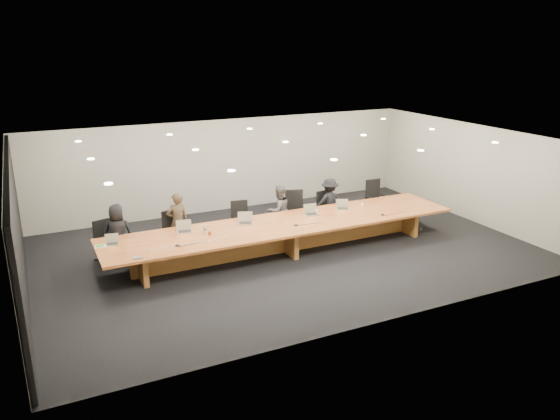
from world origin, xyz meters
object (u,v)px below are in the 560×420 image
at_px(chair_far_left, 106,241).
at_px(laptop_b, 184,227).
at_px(laptop_c, 245,218).
at_px(chair_mid_right, 295,212).
at_px(amber_mug, 210,233).
at_px(laptop_e, 343,204).
at_px(chair_far_right, 377,199).
at_px(mic_right, 383,214).
at_px(paper_cup_near, 316,211).
at_px(paper_cup_far, 362,205).
at_px(person_b, 178,222).
at_px(water_bottle, 205,229).
at_px(chair_mid_left, 241,221).
at_px(laptop_a, 112,240).
at_px(mic_center, 296,225).
at_px(chair_right, 327,209).
at_px(person_a, 118,233).
at_px(av_box, 138,257).
at_px(mic_left, 177,245).
at_px(conference_table, 285,232).
at_px(laptop_d, 312,210).
at_px(chair_left, 175,231).
at_px(person_d, 329,202).
at_px(person_c, 279,210).

distance_m(chair_far_left, laptop_b, 1.93).
bearing_deg(laptop_c, chair_mid_right, 44.43).
bearing_deg(amber_mug, laptop_e, 5.80).
xyz_separation_m(chair_far_right, mic_right, (-1.07, -1.75, 0.18)).
bearing_deg(chair_far_left, chair_far_right, -16.53).
xyz_separation_m(laptop_c, paper_cup_near, (2.01, 0.02, -0.10)).
height_order(chair_mid_right, paper_cup_far, chair_mid_right).
relative_size(chair_mid_right, mic_right, 10.45).
relative_size(amber_mug, mic_right, 0.81).
xyz_separation_m(person_b, amber_mug, (0.42, -1.23, 0.04)).
bearing_deg(water_bottle, laptop_b, 145.46).
distance_m(chair_far_right, laptop_e, 1.95).
relative_size(chair_mid_left, paper_cup_far, 12.56).
height_order(laptop_a, mic_center, laptop_a).
relative_size(chair_right, person_a, 0.71).
bearing_deg(av_box, paper_cup_near, 24.63).
xyz_separation_m(chair_mid_right, mic_left, (-3.70, -1.53, 0.18)).
distance_m(chair_mid_left, chair_mid_right, 1.58).
bearing_deg(amber_mug, paper_cup_near, 7.47).
relative_size(chair_mid_left, water_bottle, 5.11).
xyz_separation_m(chair_mid_left, chair_right, (2.63, 0.07, -0.03)).
relative_size(chair_mid_left, laptop_a, 3.67).
height_order(conference_table, chair_right, chair_right).
distance_m(chair_right, laptop_d, 1.45).
relative_size(chair_left, laptop_d, 3.04).
distance_m(laptop_a, av_box, 1.10).
xyz_separation_m(chair_far_left, person_b, (1.73, -0.09, 0.25)).
height_order(laptop_e, av_box, laptop_e).
bearing_deg(person_b, mic_right, 159.13).
distance_m(laptop_c, paper_cup_far, 3.41).
bearing_deg(laptop_e, paper_cup_far, 20.19).
relative_size(laptop_c, mic_left, 2.98).
bearing_deg(person_b, person_d, 179.24).
bearing_deg(laptop_e, chair_mid_right, 166.80).
xyz_separation_m(laptop_e, mic_right, (0.65, -0.90, -0.11)).
bearing_deg(amber_mug, laptop_d, 6.18).
relative_size(chair_mid_left, laptop_c, 2.95).
relative_size(person_c, paper_cup_near, 15.38).
bearing_deg(person_c, water_bottle, 12.54).
xyz_separation_m(laptop_e, mic_center, (-1.74, -0.66, -0.11)).
relative_size(chair_mid_left, person_d, 0.78).
bearing_deg(chair_mid_right, mic_center, -98.24).
relative_size(chair_mid_left, paper_cup_near, 11.94).
distance_m(conference_table, laptop_a, 4.13).
relative_size(person_b, laptop_c, 4.17).
bearing_deg(laptop_c, chair_right, 38.08).
height_order(chair_far_left, chair_mid_left, chair_mid_left).
xyz_separation_m(person_a, laptop_b, (1.42, -0.73, 0.18)).
relative_size(laptop_e, water_bottle, 1.56).
distance_m(av_box, mic_left, 0.99).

